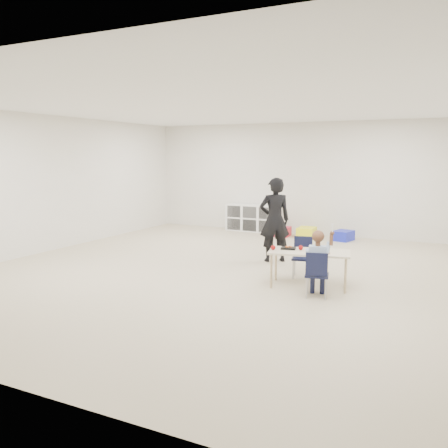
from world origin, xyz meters
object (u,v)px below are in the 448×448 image
at_px(chair_near, 317,274).
at_px(child, 317,261).
at_px(table, 309,269).
at_px(cubby_shelf, 252,218).
at_px(adult, 275,220).

xyz_separation_m(chair_near, child, (-0.00, 0.00, 0.19)).
xyz_separation_m(table, cubby_shelf, (-2.84, 4.56, 0.07)).
height_order(cubby_shelf, adult, adult).
height_order(table, chair_near, chair_near).
bearing_deg(child, chair_near, -11.66).
distance_m(table, cubby_shelf, 5.37).
distance_m(chair_near, adult, 2.36).
distance_m(cubby_shelf, adult, 3.63).
bearing_deg(adult, table, 93.28).
bearing_deg(chair_near, adult, 113.44).
height_order(chair_near, cubby_shelf, cubby_shelf).
xyz_separation_m(table, child, (0.25, -0.48, 0.24)).
height_order(chair_near, adult, adult).
height_order(table, cubby_shelf, cubby_shelf).
bearing_deg(cubby_shelf, adult, -60.72).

